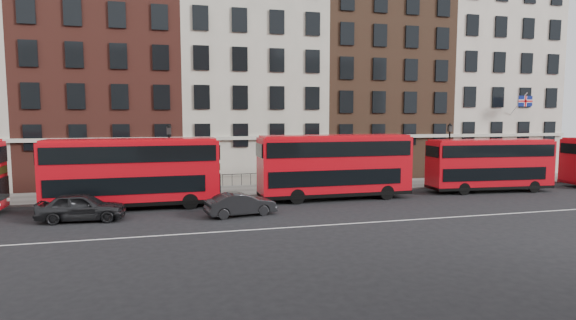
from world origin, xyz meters
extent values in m
plane|color=black|center=(0.00, 0.00, 0.00)|extent=(120.00, 120.00, 0.00)
cube|color=gray|center=(0.00, 10.50, 0.07)|extent=(80.00, 5.00, 0.15)
cube|color=gray|center=(0.00, 8.00, 0.08)|extent=(80.00, 0.30, 0.16)
cube|color=white|center=(0.00, -2.00, 0.01)|extent=(70.00, 0.12, 0.01)
cube|color=brown|center=(-12.80, 18.00, 11.00)|extent=(12.80, 10.00, 22.00)
cube|color=#ADAA99|center=(0.00, 18.00, 9.50)|extent=(12.80, 10.00, 19.00)
cube|color=brown|center=(12.80, 18.00, 10.50)|extent=(12.80, 10.00, 21.00)
cube|color=#BCB1A2|center=(25.60, 18.00, 10.00)|extent=(12.80, 10.00, 20.00)
cube|color=black|center=(-17.42, 5.50, 1.62)|extent=(0.12, 2.30, 1.36)
cube|color=black|center=(-17.42, 5.50, 2.73)|extent=(0.11, 1.98, 0.44)
cube|color=red|center=(-9.75, 5.42, 2.40)|extent=(10.90, 2.75, 4.09)
cube|color=black|center=(-9.75, 5.42, 0.49)|extent=(10.90, 2.79, 0.25)
cube|color=black|center=(-10.06, 5.42, 1.71)|extent=(9.66, 2.81, 1.09)
cube|color=black|center=(-9.75, 5.42, 3.67)|extent=(10.49, 2.83, 1.03)
cube|color=red|center=(-9.75, 5.42, 4.50)|extent=(10.58, 2.54, 0.19)
cube|color=black|center=(-4.28, 5.51, 1.60)|extent=(0.12, 2.28, 1.34)
cube|color=black|center=(-4.28, 5.51, 2.71)|extent=(0.11, 1.97, 0.43)
cylinder|color=black|center=(-6.21, 4.32, 0.52)|extent=(1.04, 0.31, 1.03)
cylinder|color=black|center=(-6.25, 6.63, 0.52)|extent=(1.04, 0.31, 1.03)
cylinder|color=black|center=(-12.83, 4.22, 0.52)|extent=(1.04, 0.31, 1.03)
cylinder|color=black|center=(-12.87, 6.53, 0.52)|extent=(1.04, 0.31, 1.03)
cube|color=red|center=(4.17, 5.42, 2.46)|extent=(11.09, 2.66, 4.17)
cube|color=black|center=(4.17, 5.42, 0.50)|extent=(11.09, 2.70, 0.25)
cube|color=black|center=(3.85, 5.42, 1.74)|extent=(9.83, 2.74, 1.11)
cube|color=black|center=(4.17, 5.42, 3.75)|extent=(10.67, 2.74, 1.06)
cube|color=red|center=(4.17, 5.42, 4.59)|extent=(10.78, 2.45, 0.19)
cube|color=black|center=(9.76, 5.43, 1.64)|extent=(0.09, 2.32, 1.37)
cube|color=black|center=(9.76, 5.43, 2.77)|extent=(0.09, 2.01, 0.44)
cylinder|color=black|center=(7.76, 4.25, 0.53)|extent=(1.06, 0.30, 1.06)
cylinder|color=black|center=(7.76, 6.61, 0.53)|extent=(1.06, 0.30, 1.06)
cylinder|color=black|center=(1.00, 4.23, 0.53)|extent=(1.06, 0.30, 1.06)
cylinder|color=black|center=(1.00, 6.60, 0.53)|extent=(1.06, 0.30, 1.06)
cube|color=red|center=(17.35, 5.42, 2.21)|extent=(10.11, 3.12, 3.75)
cube|color=black|center=(17.35, 5.42, 0.45)|extent=(10.11, 3.15, 0.23)
cube|color=black|center=(17.07, 5.44, 1.56)|extent=(8.98, 3.10, 1.00)
cube|color=black|center=(17.35, 5.42, 3.37)|extent=(9.74, 3.16, 0.95)
cube|color=red|center=(17.35, 5.42, 4.13)|extent=(9.81, 2.90, 0.17)
cube|color=black|center=(22.36, 5.04, 1.47)|extent=(0.23, 2.09, 1.23)
cube|color=black|center=(22.36, 5.04, 2.48)|extent=(0.21, 1.80, 0.40)
cylinder|color=black|center=(20.49, 4.12, 0.47)|extent=(0.97, 0.34, 0.95)
cylinder|color=black|center=(20.65, 6.24, 0.47)|extent=(0.97, 0.34, 0.95)
cylinder|color=black|center=(14.44, 4.58, 0.47)|extent=(0.97, 0.34, 0.95)
cylinder|color=black|center=(14.60, 6.70, 0.47)|extent=(0.97, 0.34, 0.95)
imported|color=black|center=(-12.40, 2.52, 0.82)|extent=(4.96, 2.30, 1.64)
imported|color=black|center=(-3.30, 1.63, 0.71)|extent=(4.49, 2.28, 1.41)
cylinder|color=black|center=(-7.47, 8.66, 2.45)|extent=(0.14, 0.14, 4.60)
cylinder|color=black|center=(-7.47, 8.66, 0.45)|extent=(0.32, 0.32, 0.60)
cube|color=#262626|center=(-7.47, 8.66, 5.00)|extent=(0.32, 0.32, 0.55)
cone|color=black|center=(-7.47, 8.66, 5.35)|extent=(0.44, 0.44, 0.25)
cylinder|color=black|center=(15.91, 8.80, 2.45)|extent=(0.14, 0.14, 4.60)
cylinder|color=black|center=(15.91, 8.80, 0.45)|extent=(0.32, 0.32, 0.60)
cube|color=#262626|center=(15.91, 8.80, 5.00)|extent=(0.32, 0.32, 0.55)
cone|color=black|center=(15.91, 8.80, 5.35)|extent=(0.44, 0.44, 0.25)
cylinder|color=black|center=(21.97, 8.69, 1.45)|extent=(0.12, 0.12, 2.60)
cube|color=black|center=(21.97, 8.54, 3.05)|extent=(0.25, 0.30, 0.75)
sphere|color=red|center=(21.97, 8.37, 3.27)|extent=(0.14, 0.14, 0.14)
sphere|color=#0C9919|center=(21.97, 8.37, 2.83)|extent=(0.14, 0.14, 0.14)
camera|label=1|loc=(-7.21, -25.17, 6.00)|focal=28.00mm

